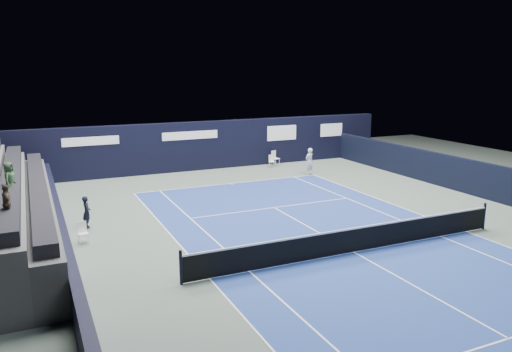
# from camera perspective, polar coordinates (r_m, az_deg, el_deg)

# --- Properties ---
(ground) EXTENTS (48.00, 48.00, 0.00)m
(ground) POSITION_cam_1_polar(r_m,az_deg,el_deg) (19.99, 7.79, -6.78)
(ground) COLOR #516057
(ground) RESTS_ON ground
(court_surface) EXTENTS (10.97, 23.77, 0.01)m
(court_surface) POSITION_cam_1_polar(r_m,az_deg,el_deg) (18.44, 11.15, -8.56)
(court_surface) COLOR navy
(court_surface) RESTS_ON ground
(enclosure_wall_right) EXTENTS (0.30, 22.00, 1.80)m
(enclosure_wall_right) POSITION_cam_1_polar(r_m,az_deg,el_deg) (29.28, 21.14, 0.47)
(enclosure_wall_right) COLOR black
(enclosure_wall_right) RESTS_ON ground
(folding_chair_back_a) EXTENTS (0.46, 0.48, 0.82)m
(folding_chair_back_a) POSITION_cam_1_polar(r_m,az_deg,el_deg) (33.04, 1.79, 1.96)
(folding_chair_back_a) COLOR white
(folding_chair_back_a) RESTS_ON ground
(folding_chair_back_b) EXTENTS (0.55, 0.55, 0.98)m
(folding_chair_back_b) POSITION_cam_1_polar(r_m,az_deg,el_deg) (33.78, 2.15, 2.20)
(folding_chair_back_b) COLOR white
(folding_chair_back_b) RESTS_ON ground
(line_judge_chair) EXTENTS (0.40, 0.39, 0.81)m
(line_judge_chair) POSITION_cam_1_polar(r_m,az_deg,el_deg) (20.02, -19.22, -5.96)
(line_judge_chair) COLOR white
(line_judge_chair) RESTS_ON ground
(line_judge) EXTENTS (0.35, 0.51, 1.35)m
(line_judge) POSITION_cam_1_polar(r_m,az_deg,el_deg) (21.72, -18.78, -3.92)
(line_judge) COLOR black
(line_judge) RESTS_ON ground
(court_markings) EXTENTS (11.03, 23.83, 0.00)m
(court_markings) POSITION_cam_1_polar(r_m,az_deg,el_deg) (18.44, 11.15, -8.55)
(court_markings) COLOR white
(court_markings) RESTS_ON court_surface
(tennis_net) EXTENTS (12.90, 0.10, 1.10)m
(tennis_net) POSITION_cam_1_polar(r_m,az_deg,el_deg) (18.27, 11.22, -7.08)
(tennis_net) COLOR black
(tennis_net) RESTS_ON ground
(back_sponsor_wall) EXTENTS (26.00, 0.63, 3.10)m
(back_sponsor_wall) POSITION_cam_1_polar(r_m,az_deg,el_deg) (32.44, -5.95, 3.50)
(back_sponsor_wall) COLOR black
(back_sponsor_wall) RESTS_ON ground
(side_barrier_left) EXTENTS (0.33, 22.00, 1.20)m
(side_barrier_left) POSITION_cam_1_polar(r_m,az_deg,el_deg) (20.73, -21.60, -5.12)
(side_barrier_left) COLOR black
(side_barrier_left) RESTS_ON ground
(tennis_player) EXTENTS (0.69, 0.89, 1.65)m
(tennis_player) POSITION_cam_1_polar(r_m,az_deg,el_deg) (30.87, 6.11, 1.68)
(tennis_player) COLOR silver
(tennis_player) RESTS_ON ground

